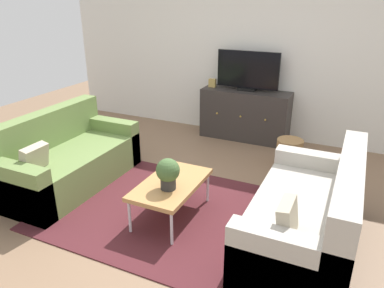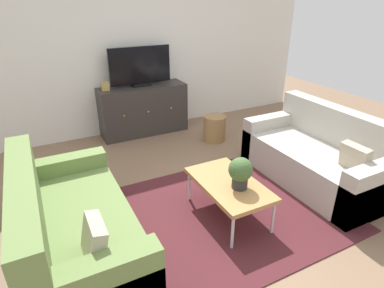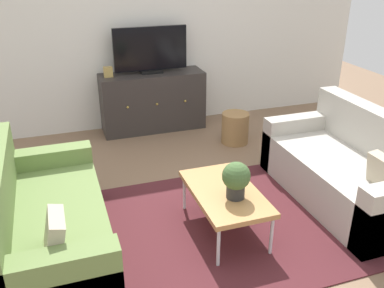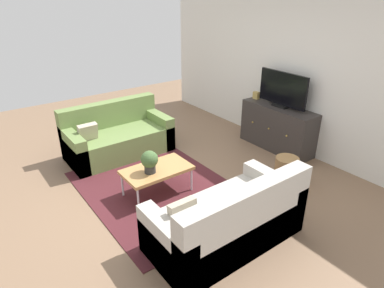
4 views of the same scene
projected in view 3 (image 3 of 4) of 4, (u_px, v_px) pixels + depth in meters
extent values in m
plane|color=#84664C|center=(208.00, 218.00, 3.88)|extent=(10.00, 10.00, 0.00)
cube|color=silver|center=(140.00, 25.00, 5.52)|extent=(6.40, 0.12, 2.70)
cube|color=#4C1E23|center=(214.00, 227.00, 3.75)|extent=(2.50, 1.90, 0.01)
cube|color=olive|center=(50.00, 234.00, 3.31)|extent=(0.86, 1.72, 0.44)
cube|color=olive|center=(0.00, 218.00, 3.12)|extent=(0.20, 1.72, 0.87)
cube|color=olive|center=(46.00, 179.00, 3.94)|extent=(0.86, 0.18, 0.60)
cube|color=#B2A58C|center=(54.00, 236.00, 2.72)|extent=(0.16, 0.30, 0.31)
cube|color=#B2ADA3|center=(342.00, 179.00, 4.10)|extent=(0.86, 1.72, 0.44)
cube|color=#B2ADA3|center=(374.00, 154.00, 4.11)|extent=(0.20, 1.72, 0.87)
cube|color=#B2ADA3|center=(300.00, 141.00, 4.73)|extent=(0.86, 0.18, 0.60)
cube|color=#B2A58C|center=(384.00, 174.00, 3.49)|extent=(0.14, 0.30, 0.31)
cube|color=#B7844C|center=(225.00, 193.00, 3.57)|extent=(0.53, 0.92, 0.04)
cylinder|color=silver|center=(218.00, 248.00, 3.22)|extent=(0.03, 0.03, 0.35)
cylinder|color=silver|center=(271.00, 236.00, 3.35)|extent=(0.03, 0.03, 0.35)
cylinder|color=silver|center=(184.00, 193.00, 3.95)|extent=(0.03, 0.03, 0.35)
cylinder|color=silver|center=(229.00, 185.00, 4.08)|extent=(0.03, 0.03, 0.35)
cylinder|color=#2D2D2D|center=(235.00, 191.00, 3.44)|extent=(0.15, 0.15, 0.11)
sphere|color=#426033|center=(236.00, 176.00, 3.38)|extent=(0.23, 0.23, 0.23)
cube|color=#332D2B|center=(153.00, 101.00, 5.70)|extent=(1.36, 0.44, 0.77)
sphere|color=#B79338|center=(128.00, 107.00, 5.37)|extent=(0.03, 0.03, 0.03)
sphere|color=#B79338|center=(157.00, 104.00, 5.48)|extent=(0.03, 0.03, 0.03)
sphere|color=#B79338|center=(185.00, 101.00, 5.59)|extent=(0.03, 0.03, 0.03)
cube|color=black|center=(151.00, 71.00, 5.54)|extent=(0.28, 0.16, 0.04)
cube|color=black|center=(150.00, 49.00, 5.42)|extent=(0.95, 0.04, 0.55)
cube|color=tan|center=(108.00, 72.00, 5.34)|extent=(0.11, 0.07, 0.13)
cylinder|color=#9E7547|center=(235.00, 128.00, 5.35)|extent=(0.34, 0.34, 0.39)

